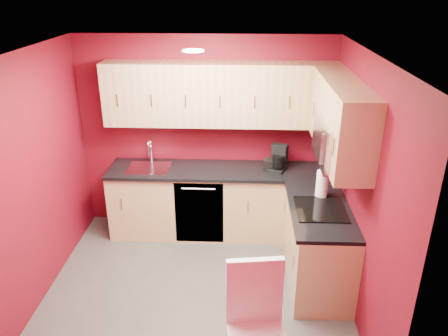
# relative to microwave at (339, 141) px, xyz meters

# --- Properties ---
(floor) EXTENTS (3.20, 3.20, 0.00)m
(floor) POSITION_rel_microwave_xyz_m (-1.39, -0.20, -1.66)
(floor) COLOR #474543
(floor) RESTS_ON ground
(ceiling) EXTENTS (3.20, 3.20, 0.00)m
(ceiling) POSITION_rel_microwave_xyz_m (-1.39, -0.20, 0.84)
(ceiling) COLOR white
(ceiling) RESTS_ON wall_back
(wall_back) EXTENTS (3.20, 0.00, 3.20)m
(wall_back) POSITION_rel_microwave_xyz_m (-1.39, 1.30, -0.41)
(wall_back) COLOR maroon
(wall_back) RESTS_ON floor
(wall_front) EXTENTS (3.20, 0.00, 3.20)m
(wall_front) POSITION_rel_microwave_xyz_m (-1.39, -1.70, -0.41)
(wall_front) COLOR maroon
(wall_front) RESTS_ON floor
(wall_left) EXTENTS (0.00, 3.00, 3.00)m
(wall_left) POSITION_rel_microwave_xyz_m (-2.99, -0.20, -0.41)
(wall_left) COLOR maroon
(wall_left) RESTS_ON floor
(wall_right) EXTENTS (0.00, 3.00, 3.00)m
(wall_right) POSITION_rel_microwave_xyz_m (0.21, -0.20, -0.41)
(wall_right) COLOR maroon
(wall_right) RESTS_ON floor
(base_cabinets_back) EXTENTS (2.80, 0.60, 0.87)m
(base_cabinets_back) POSITION_rel_microwave_xyz_m (-1.19, 1.00, -1.22)
(base_cabinets_back) COLOR tan
(base_cabinets_back) RESTS_ON floor
(base_cabinets_right) EXTENTS (0.60, 1.30, 0.87)m
(base_cabinets_right) POSITION_rel_microwave_xyz_m (-0.09, 0.05, -1.22)
(base_cabinets_right) COLOR tan
(base_cabinets_right) RESTS_ON floor
(countertop_back) EXTENTS (2.80, 0.63, 0.04)m
(countertop_back) POSITION_rel_microwave_xyz_m (-1.19, 0.99, -0.77)
(countertop_back) COLOR black
(countertop_back) RESTS_ON base_cabinets_back
(countertop_right) EXTENTS (0.63, 1.27, 0.04)m
(countertop_right) POSITION_rel_microwave_xyz_m (-0.11, 0.04, -0.77)
(countertop_right) COLOR black
(countertop_right) RESTS_ON base_cabinets_right
(upper_cabinets_back) EXTENTS (2.80, 0.35, 0.75)m
(upper_cabinets_back) POSITION_rel_microwave_xyz_m (-1.19, 1.13, 0.17)
(upper_cabinets_back) COLOR tan
(upper_cabinets_back) RESTS_ON wall_back
(upper_cabinets_right) EXTENTS (0.35, 1.55, 0.75)m
(upper_cabinets_right) POSITION_rel_microwave_xyz_m (0.03, 0.24, 0.23)
(upper_cabinets_right) COLOR tan
(upper_cabinets_right) RESTS_ON wall_right
(microwave) EXTENTS (0.42, 0.76, 0.42)m
(microwave) POSITION_rel_microwave_xyz_m (0.00, 0.00, 0.00)
(microwave) COLOR silver
(microwave) RESTS_ON upper_cabinets_right
(cooktop) EXTENTS (0.50, 0.55, 0.01)m
(cooktop) POSITION_rel_microwave_xyz_m (-0.11, 0.00, -0.74)
(cooktop) COLOR black
(cooktop) RESTS_ON countertop_right
(sink) EXTENTS (0.52, 0.42, 0.35)m
(sink) POSITION_rel_microwave_xyz_m (-2.09, 1.00, -0.72)
(sink) COLOR silver
(sink) RESTS_ON countertop_back
(dishwasher_front) EXTENTS (0.60, 0.02, 0.82)m
(dishwasher_front) POSITION_rel_microwave_xyz_m (-1.44, 0.71, -1.22)
(dishwasher_front) COLOR black
(dishwasher_front) RESTS_ON base_cabinets_back
(downlight) EXTENTS (0.20, 0.20, 0.01)m
(downlight) POSITION_rel_microwave_xyz_m (-1.39, 0.10, 0.82)
(downlight) COLOR white
(downlight) RESTS_ON ceiling
(coffee_maker) EXTENTS (0.28, 0.31, 0.32)m
(coffee_maker) POSITION_rel_microwave_xyz_m (-0.49, 0.99, -0.59)
(coffee_maker) COLOR black
(coffee_maker) RESTS_ON countertop_back
(napkin_holder) EXTENTS (0.13, 0.13, 0.13)m
(napkin_holder) POSITION_rel_microwave_xyz_m (-0.60, 1.00, -0.68)
(napkin_holder) COLOR black
(napkin_holder) RESTS_ON countertop_back
(paper_towel) EXTENTS (0.19, 0.19, 0.30)m
(paper_towel) POSITION_rel_microwave_xyz_m (-0.06, 0.30, -0.60)
(paper_towel) COLOR white
(paper_towel) RESTS_ON countertop_right
(dining_chair) EXTENTS (0.51, 0.53, 1.12)m
(dining_chair) POSITION_rel_microwave_xyz_m (-0.78, -1.40, -1.10)
(dining_chair) COLOR white
(dining_chair) RESTS_ON floor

